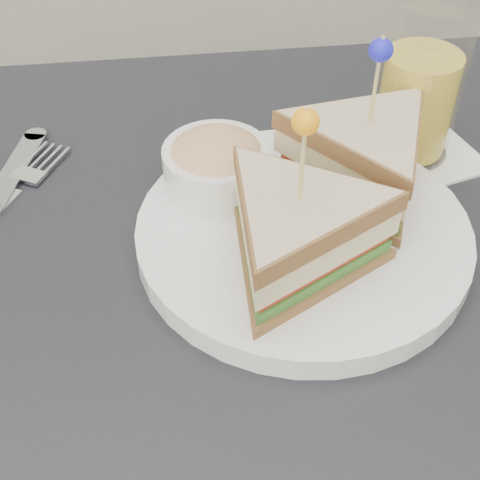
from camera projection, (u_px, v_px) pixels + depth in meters
name	position (u px, v px, depth m)	size (l,w,h in m)	color
table	(230.00, 352.00, 0.59)	(0.80, 0.80, 0.75)	black
plate_meal	(313.00, 199.00, 0.55)	(0.32, 0.30, 0.17)	white
cutlery_fork	(2.00, 203.00, 0.62)	(0.12, 0.20, 0.01)	white
drink_set	(418.00, 90.00, 0.63)	(0.15, 0.15, 0.16)	white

